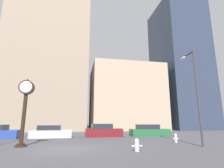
% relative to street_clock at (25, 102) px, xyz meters
% --- Properties ---
extents(ground_plane, '(200.00, 200.00, 0.00)m').
position_rel_street_clock_xyz_m(ground_plane, '(2.86, -1.39, -2.90)').
color(ground_plane, '#424247').
extents(building_tall_tower, '(14.98, 12.00, 29.92)m').
position_rel_street_clock_xyz_m(building_tall_tower, '(-2.38, 22.61, 12.06)').
color(building_tall_tower, gray).
rests_on(building_tall_tower, ground_plane).
extents(building_storefront_row, '(14.02, 12.00, 12.76)m').
position_rel_street_clock_xyz_m(building_storefront_row, '(13.17, 22.61, 3.48)').
color(building_storefront_row, tan).
rests_on(building_storefront_row, ground_plane).
extents(building_glass_modern, '(9.52, 12.00, 29.35)m').
position_rel_street_clock_xyz_m(building_glass_modern, '(26.47, 22.61, 11.77)').
color(building_glass_modern, '#2D384C').
rests_on(building_glass_modern, ground_plane).
extents(street_clock, '(0.97, 0.74, 4.55)m').
position_rel_street_clock_xyz_m(street_clock, '(0.00, 0.00, 0.00)').
color(street_clock, black).
rests_on(street_clock, ground_plane).
extents(car_silver, '(4.15, 2.09, 1.23)m').
position_rel_street_clock_xyz_m(car_silver, '(0.92, 6.62, -2.38)').
color(car_silver, '#BCBCC1').
rests_on(car_silver, ground_plane).
extents(car_maroon, '(4.00, 1.92, 1.38)m').
position_rel_street_clock_xyz_m(car_maroon, '(6.40, 6.84, -2.32)').
color(car_maroon, maroon).
rests_on(car_maroon, ground_plane).
extents(car_green, '(4.42, 1.80, 1.29)m').
position_rel_street_clock_xyz_m(car_green, '(11.71, 6.73, -2.36)').
color(car_green, '#236038').
rests_on(car_green, ground_plane).
extents(fire_hydrant_near, '(0.53, 0.23, 0.69)m').
position_rel_street_clock_xyz_m(fire_hydrant_near, '(11.21, 0.24, -2.55)').
color(fire_hydrant_near, '#B7B7BC').
rests_on(fire_hydrant_near, ground_plane).
extents(fire_hydrant_far, '(0.62, 0.27, 0.69)m').
position_rel_street_clock_xyz_m(fire_hydrant_far, '(6.84, -3.16, -2.56)').
color(fire_hydrant_far, '#B7B7BC').
rests_on(fire_hydrant_far, ground_plane).
extents(street_lamp_right, '(0.36, 1.57, 6.74)m').
position_rel_street_clock_xyz_m(street_lamp_right, '(11.69, -1.87, 1.54)').
color(street_lamp_right, '#38383D').
rests_on(street_lamp_right, ground_plane).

